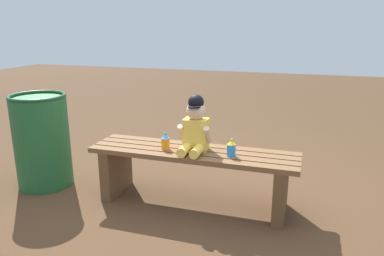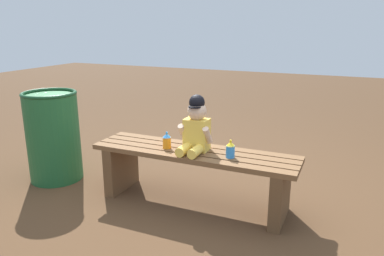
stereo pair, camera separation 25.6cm
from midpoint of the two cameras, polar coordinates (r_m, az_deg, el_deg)
The scene contains 6 objects.
ground_plane at distance 2.83m, azimuth -2.48°, elevation -11.47°, with size 16.00×16.00×0.00m, color #4C331E.
park_bench at distance 2.71m, azimuth -2.55°, elevation -6.17°, with size 1.51×0.37×0.42m.
child_figure at distance 2.61m, azimuth -2.32°, elevation 0.16°, with size 0.23×0.27×0.40m.
sippy_cup_left at distance 2.69m, azimuth -6.84°, elevation -2.11°, with size 0.06×0.06×0.12m.
sippy_cup_right at distance 2.53m, azimuth 3.20°, elevation -3.14°, with size 0.06×0.06×0.12m.
trash_bin at distance 3.28m, azimuth -24.21°, elevation -1.78°, with size 0.44×0.44×0.76m.
Camera 1 is at (0.76, -2.40, 1.29)m, focal length 34.64 mm.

